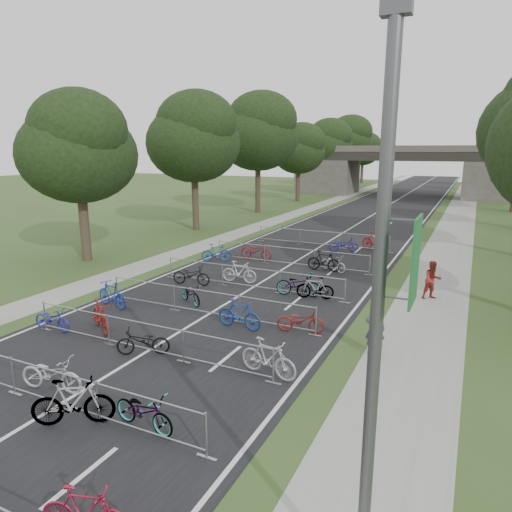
# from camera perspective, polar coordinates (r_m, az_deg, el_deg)

# --- Properties ---
(road) EXTENTS (11.00, 140.00, 0.01)m
(road) POSITION_cam_1_polar(r_m,az_deg,el_deg) (54.90, 15.82, 5.86)
(road) COLOR black
(road) RESTS_ON ground
(sidewalk_right) EXTENTS (3.00, 140.00, 0.01)m
(sidewalk_right) POSITION_cam_1_polar(r_m,az_deg,el_deg) (54.12, 24.20, 5.10)
(sidewalk_right) COLOR gray
(sidewalk_right) RESTS_ON ground
(sidewalk_left) EXTENTS (2.00, 140.00, 0.01)m
(sidewalk_left) POSITION_cam_1_polar(r_m,az_deg,el_deg) (56.66, 8.31, 6.43)
(sidewalk_left) COLOR gray
(sidewalk_left) RESTS_ON ground
(lane_markings) EXTENTS (0.12, 140.00, 0.00)m
(lane_markings) POSITION_cam_1_polar(r_m,az_deg,el_deg) (54.90, 15.82, 5.85)
(lane_markings) COLOR silver
(lane_markings) RESTS_ON ground
(overpass_bridge) EXTENTS (31.00, 8.00, 7.05)m
(overpass_bridge) POSITION_cam_1_polar(r_m,az_deg,el_deg) (69.41, 18.24, 10.06)
(overpass_bridge) COLOR #43413C
(overpass_bridge) RESTS_ON ground
(lamppost) EXTENTS (0.61, 0.65, 8.21)m
(lamppost) POSITION_cam_1_polar(r_m,az_deg,el_deg) (6.22, 15.06, -8.52)
(lamppost) COLOR #4C4C51
(lamppost) RESTS_ON ground
(tree_left_0) EXTENTS (6.72, 6.72, 10.25)m
(tree_left_0) POSITION_cam_1_polar(r_m,az_deg,el_deg) (28.53, -21.33, 12.22)
(tree_left_0) COLOR #33261C
(tree_left_0) RESTS_ON ground
(tree_left_1) EXTENTS (7.56, 7.56, 11.53)m
(tree_left_1) POSITION_cam_1_polar(r_m,az_deg,el_deg) (37.82, -7.75, 14.24)
(tree_left_1) COLOR #33261C
(tree_left_1) RESTS_ON ground
(tree_left_2) EXTENTS (8.40, 8.40, 12.81)m
(tree_left_2) POSITION_cam_1_polar(r_m,az_deg,el_deg) (48.33, 0.32, 15.06)
(tree_left_2) COLOR #33261C
(tree_left_2) RESTS_ON ground
(tree_left_3) EXTENTS (6.72, 6.72, 10.25)m
(tree_left_3) POSITION_cam_1_polar(r_m,az_deg,el_deg) (59.37, 5.42, 13.08)
(tree_left_3) COLOR #33261C
(tree_left_3) RESTS_ON ground
(tree_left_4) EXTENTS (7.56, 7.56, 11.53)m
(tree_left_4) POSITION_cam_1_polar(r_m,az_deg,el_deg) (70.74, 8.92, 13.65)
(tree_left_4) COLOR #33261C
(tree_left_4) RESTS_ON ground
(tree_left_5) EXTENTS (8.40, 8.40, 12.81)m
(tree_left_5) POSITION_cam_1_polar(r_m,az_deg,el_deg) (82.30, 11.46, 14.03)
(tree_left_5) COLOR #33261C
(tree_left_5) RESTS_ON ground
(tree_right_5) EXTENTS (6.16, 6.16, 9.39)m
(tree_right_5) POSITION_cam_1_polar(r_m,az_deg,el_deg) (79.73, 29.01, 11.15)
(tree_right_5) COLOR #33261C
(tree_right_5) RESTS_ON ground
(tree_left_6) EXTENTS (6.72, 6.72, 10.25)m
(tree_left_6) POSITION_cam_1_polar(r_m,az_deg,el_deg) (93.95, 13.29, 12.82)
(tree_left_6) COLOR #33261C
(tree_left_6) RESTS_ON ground
(tree_right_6) EXTENTS (7.17, 7.17, 10.93)m
(tree_right_6) POSITION_cam_1_polar(r_m,az_deg,el_deg) (91.72, 28.72, 11.85)
(tree_right_6) COLOR #33261C
(tree_right_6) RESTS_ON ground
(barrier_row_1) EXTENTS (9.70, 0.08, 1.10)m
(barrier_row_1) POSITION_cam_1_polar(r_m,az_deg,el_deg) (13.26, -24.01, -14.88)
(barrier_row_1) COLOR #94979C
(barrier_row_1) RESTS_ON ground
(barrier_row_2) EXTENTS (9.70, 0.08, 1.10)m
(barrier_row_2) POSITION_cam_1_polar(r_m,az_deg,el_deg) (15.54, -13.82, -9.88)
(barrier_row_2) COLOR #94979C
(barrier_row_2) RESTS_ON ground
(barrier_row_3) EXTENTS (9.70, 0.08, 1.10)m
(barrier_row_3) POSITION_cam_1_polar(r_m,az_deg,el_deg) (18.41, -6.30, -5.88)
(barrier_row_3) COLOR #94979C
(barrier_row_3) RESTS_ON ground
(barrier_row_4) EXTENTS (9.70, 0.08, 1.10)m
(barrier_row_4) POSITION_cam_1_polar(r_m,az_deg,el_deg) (21.74, -0.73, -2.80)
(barrier_row_4) COLOR #94979C
(barrier_row_4) RESTS_ON ground
(barrier_row_5) EXTENTS (9.70, 0.08, 1.10)m
(barrier_row_5) POSITION_cam_1_polar(r_m,az_deg,el_deg) (26.17, 4.15, -0.08)
(barrier_row_5) COLOR #94979C
(barrier_row_5) RESTS_ON ground
(barrier_row_6) EXTENTS (9.70, 0.08, 1.10)m
(barrier_row_6) POSITION_cam_1_polar(r_m,az_deg,el_deg) (31.71, 8.15, 2.17)
(barrier_row_6) COLOR #94979C
(barrier_row_6) RESTS_ON ground
(bike_3) EXTENTS (1.70, 0.90, 0.98)m
(bike_3) POSITION_cam_1_polar(r_m,az_deg,el_deg) (9.39, -20.58, -27.81)
(bike_3) COLOR maroon
(bike_3) RESTS_ON ground
(bike_5) EXTENTS (2.01, 1.00, 1.01)m
(bike_5) POSITION_cam_1_polar(r_m,az_deg,el_deg) (14.12, -24.21, -13.32)
(bike_5) COLOR silver
(bike_5) RESTS_ON ground
(bike_6) EXTENTS (1.98, 1.53, 1.19)m
(bike_6) POSITION_cam_1_polar(r_m,az_deg,el_deg) (12.33, -21.91, -16.62)
(bike_6) COLOR #94979C
(bike_6) RESTS_ON ground
(bike_7) EXTENTS (1.85, 0.80, 0.94)m
(bike_7) POSITION_cam_1_polar(r_m,az_deg,el_deg) (11.73, -13.82, -18.34)
(bike_7) COLOR #94979C
(bike_7) RESTS_ON ground
(bike_8) EXTENTS (1.69, 0.63, 0.88)m
(bike_8) POSITION_cam_1_polar(r_m,az_deg,el_deg) (18.51, -24.12, -7.23)
(bike_8) COLOR #1C1D9E
(bike_8) RESTS_ON ground
(bike_9) EXTENTS (1.92, 1.47, 1.15)m
(bike_9) POSITION_cam_1_polar(r_m,az_deg,el_deg) (17.77, -18.89, -7.14)
(bike_9) COLOR maroon
(bike_9) RESTS_ON ground
(bike_10) EXTENTS (1.79, 1.37, 0.90)m
(bike_10) POSITION_cam_1_polar(r_m,az_deg,el_deg) (15.46, -13.95, -10.39)
(bike_10) COLOR black
(bike_10) RESTS_ON ground
(bike_11) EXTENTS (1.97, 0.85, 1.15)m
(bike_11) POSITION_cam_1_polar(r_m,az_deg,el_deg) (13.67, 1.55, -12.66)
(bike_11) COLOR #A7A6AD
(bike_11) RESTS_ON ground
(bike_12) EXTENTS (1.95, 0.92, 1.13)m
(bike_12) POSITION_cam_1_polar(r_m,az_deg,el_deg) (20.23, -17.55, -4.61)
(bike_12) COLOR navy
(bike_12) RESTS_ON ground
(bike_13) EXTENTS (1.74, 1.35, 0.88)m
(bike_13) POSITION_cam_1_polar(r_m,az_deg,el_deg) (19.97, -8.16, -4.71)
(bike_13) COLOR #94979C
(bike_13) RESTS_ON ground
(bike_14) EXTENTS (1.89, 0.66, 1.11)m
(bike_14) POSITION_cam_1_polar(r_m,az_deg,el_deg) (17.06, -2.11, -7.32)
(bike_14) COLOR navy
(bike_14) RESTS_ON ground
(bike_15) EXTENTS (1.83, 1.04, 0.91)m
(bike_15) POSITION_cam_1_polar(r_m,az_deg,el_deg) (16.84, 5.63, -8.04)
(bike_15) COLOR maroon
(bike_15) RESTS_ON ground
(bike_16) EXTENTS (2.02, 0.98, 1.02)m
(bike_16) POSITION_cam_1_polar(r_m,az_deg,el_deg) (22.65, -8.09, -2.37)
(bike_16) COLOR black
(bike_16) RESTS_ON ground
(bike_17) EXTENTS (1.87, 0.69, 1.10)m
(bike_17) POSITION_cam_1_polar(r_m,az_deg,el_deg) (22.80, -2.10, -2.04)
(bike_17) COLOR #B1B3B9
(bike_17) RESTS_ON ground
(bike_18) EXTENTS (2.12, 1.03, 1.07)m
(bike_18) POSITION_cam_1_polar(r_m,az_deg,el_deg) (20.85, 5.32, -3.59)
(bike_18) COLOR #94979C
(bike_18) RESTS_ON ground
(bike_19) EXTENTS (1.73, 0.83, 1.00)m
(bike_19) POSITION_cam_1_polar(r_m,az_deg,el_deg) (20.54, 7.40, -4.00)
(bike_19) COLOR #94979C
(bike_19) RESTS_ON ground
(bike_20) EXTENTS (1.78, 1.33, 1.06)m
(bike_20) POSITION_cam_1_polar(r_m,az_deg,el_deg) (27.25, -4.98, 0.41)
(bike_20) COLOR navy
(bike_20) RESTS_ON ground
(bike_21) EXTENTS (2.08, 0.76, 1.08)m
(bike_21) POSITION_cam_1_polar(r_m,az_deg,el_deg) (27.59, 0.05, 0.65)
(bike_21) COLOR maroon
(bike_21) RESTS_ON ground
(bike_22) EXTENTS (1.87, 0.53, 1.12)m
(bike_22) POSITION_cam_1_polar(r_m,az_deg,el_deg) (25.26, 8.48, -0.64)
(bike_22) COLOR black
(bike_22) RESTS_ON ground
(bike_23) EXTENTS (1.82, 1.30, 0.91)m
(bike_23) POSITION_cam_1_polar(r_m,az_deg,el_deg) (25.32, 9.65, -0.90)
(bike_23) COLOR silver
(bike_23) RESTS_ON ground
(bike_26) EXTENTS (1.99, 1.25, 0.99)m
(bike_26) POSITION_cam_1_polar(r_m,az_deg,el_deg) (30.23, 10.90, 1.42)
(bike_26) COLOR #201C9A
(bike_26) RESTS_ON ground
(bike_27) EXTENTS (2.11, 1.41, 1.24)m
(bike_27) POSITION_cam_1_polar(r_m,az_deg,el_deg) (31.17, 14.67, 1.81)
(bike_27) COLOR maroon
(bike_27) RESTS_ON ground
(pedestrian_a) EXTENTS (0.72, 0.55, 1.74)m
(pedestrian_a) POSITION_cam_1_polar(r_m,az_deg,el_deg) (15.38, 14.65, -8.87)
(pedestrian_a) COLOR #364152
(pedestrian_a) RESTS_ON ground
(pedestrian_b) EXTENTS (1.06, 1.02, 1.73)m
(pedestrian_b) POSITION_cam_1_polar(r_m,az_deg,el_deg) (21.73, 21.20, -2.86)
(pedestrian_b) COLOR maroon
(pedestrian_b) RESTS_ON ground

